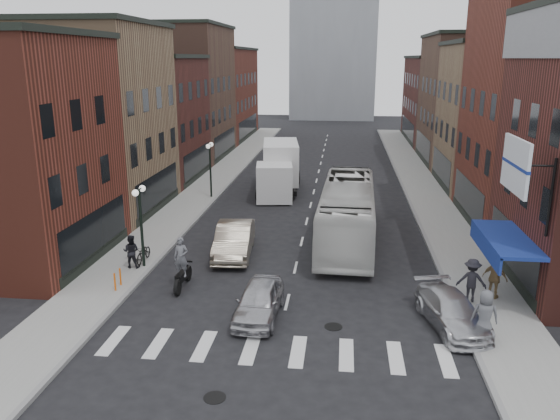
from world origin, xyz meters
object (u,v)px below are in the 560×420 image
Objects in this scene: box_truck at (279,169)px; sedan_left_near at (259,301)px; ped_right_a at (472,280)px; parked_bicycle at (144,253)px; streetlamp_near at (140,212)px; streetlamp_far at (210,160)px; motorcycle_rider at (182,265)px; sedan_left_far at (234,240)px; ped_left_solo at (131,251)px; curb_car at (452,311)px; ped_right_b at (495,278)px; transit_bus at (347,212)px; ped_right_c at (485,315)px; billboard_sign at (518,167)px; bike_rack at (118,279)px.

box_truck is 2.15× the size of sedan_left_near.
parked_bicycle is at bearing 0.83° from ped_right_a.
streetlamp_near reaches higher than box_truck.
streetlamp_far is 2.38× the size of parked_bicycle.
motorcycle_rider reaches higher than sedan_left_far.
ped_left_solo is 0.88× the size of ped_right_a.
streetlamp_far is at bearing 113.75° from curb_car.
sedan_left_far is (-0.68, -14.13, -1.00)m from box_truck.
transit_bus is at bearing -14.84° from ped_right_b.
parked_bicycle is 0.93× the size of ped_right_a.
streetlamp_far is 1.00× the size of sedan_left_near.
sedan_left_far is 13.43m from ped_right_c.
billboard_sign reaches higher than ped_right_a.
box_truck is 21.12m from sedan_left_near.
box_truck is 24.36m from ped_right_c.
ped_right_b reaches higher than parked_bicycle.
sedan_left_far is at bearing 30.68° from streetlamp_near.
box_truck is 12.28m from transit_bus.
sedan_left_far is (4.25, 5.10, 0.30)m from bike_rack.
billboard_sign is 5.28m from ped_right_a.
sedan_left_near is 0.80× the size of sedan_left_far.
streetlamp_near reaches higher than bike_rack.
ped_right_c is (15.30, -5.37, 0.14)m from ped_left_solo.
ped_right_a is (15.06, -2.29, -1.83)m from streetlamp_near.
bike_rack is 0.33× the size of motorcycle_rider.
transit_bus is 10.68m from curb_car.
bike_rack is 0.41× the size of ped_right_c.
transit_bus is at bearing 72.51° from sedan_left_near.
billboard_sign is 23.92m from streetlamp_far.
streetlamp_far reaches higher than transit_bus.
box_truck is 5.36× the size of ped_left_solo.
ped_right_a reaches higher than sedan_left_far.
ped_right_a reaches higher than ped_left_solo.
streetlamp_far reaches higher than parked_bicycle.
parked_bicycle is at bearing -114.63° from box_truck.
streetlamp_near is at bearing -69.76° from parked_bicycle.
box_truck is at bearing 96.54° from sedan_left_near.
sedan_left_near is at bearing -174.08° from billboard_sign.
curb_car is 2.29× the size of ped_right_c.
sedan_left_near reaches higher than parked_bicycle.
box_truck is (-11.26, 20.03, -4.29)m from billboard_sign.
ped_right_a is at bearing 2.91° from motorcycle_rider.
sedan_left_far is 12.79m from ped_right_b.
ped_right_c is at bearing -65.98° from curb_car.
bike_rack is 0.18× the size of curb_car.
ped_right_c is (15.01, -6.21, 0.51)m from parked_bicycle.
ped_right_c is at bearing -73.01° from box_truck.
box_truck is 4.58× the size of ped_right_c.
streetlamp_near is at bearing 2.80° from ped_right_a.
curb_car is (13.90, -4.46, -2.27)m from streetlamp_near.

